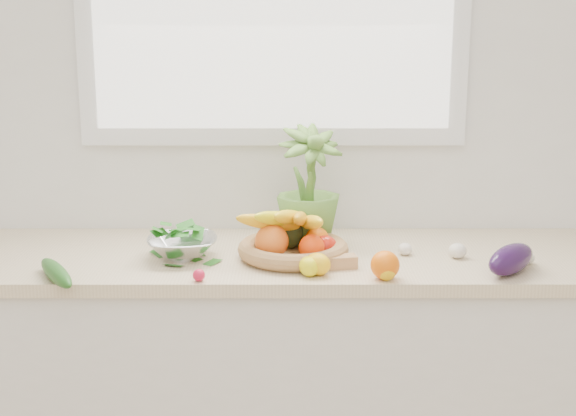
{
  "coord_description": "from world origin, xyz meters",
  "views": [
    {
      "loc": [
        0.05,
        -0.47,
        1.62
      ],
      "look_at": [
        0.05,
        1.93,
        1.05
      ],
      "focal_mm": 50.0,
      "sensor_mm": 36.0,
      "label": 1
    }
  ],
  "objects_px": {
    "apple": "(326,247)",
    "potted_herb": "(309,184)",
    "eggplant": "(511,259)",
    "cucumber": "(56,273)",
    "fruit_basket": "(292,242)",
    "colander_with_spinach": "(182,241)"
  },
  "relations": [
    {
      "from": "apple",
      "to": "eggplant",
      "type": "relative_size",
      "value": 0.33
    },
    {
      "from": "eggplant",
      "to": "cucumber",
      "type": "bearing_deg",
      "value": -177.0
    },
    {
      "from": "apple",
      "to": "colander_with_spinach",
      "type": "xyz_separation_m",
      "value": [
        -0.44,
        -0.01,
        0.02
      ]
    },
    {
      "from": "cucumber",
      "to": "fruit_basket",
      "type": "bearing_deg",
      "value": 18.32
    },
    {
      "from": "potted_herb",
      "to": "colander_with_spinach",
      "type": "relative_size",
      "value": 1.6
    },
    {
      "from": "eggplant",
      "to": "fruit_basket",
      "type": "relative_size",
      "value": 0.48
    },
    {
      "from": "colander_with_spinach",
      "to": "fruit_basket",
      "type": "bearing_deg",
      "value": 0.52
    },
    {
      "from": "potted_herb",
      "to": "fruit_basket",
      "type": "height_order",
      "value": "potted_herb"
    },
    {
      "from": "apple",
      "to": "cucumber",
      "type": "relative_size",
      "value": 0.27
    },
    {
      "from": "cucumber",
      "to": "apple",
      "type": "bearing_deg",
      "value": 16.16
    },
    {
      "from": "colander_with_spinach",
      "to": "potted_herb",
      "type": "bearing_deg",
      "value": 20.53
    },
    {
      "from": "eggplant",
      "to": "colander_with_spinach",
      "type": "relative_size",
      "value": 0.93
    },
    {
      "from": "apple",
      "to": "eggplant",
      "type": "xyz_separation_m",
      "value": [
        0.53,
        -0.15,
        0.01
      ]
    },
    {
      "from": "apple",
      "to": "eggplant",
      "type": "height_order",
      "value": "eggplant"
    },
    {
      "from": "apple",
      "to": "potted_herb",
      "type": "xyz_separation_m",
      "value": [
        -0.05,
        0.14,
        0.17
      ]
    },
    {
      "from": "cucumber",
      "to": "colander_with_spinach",
      "type": "xyz_separation_m",
      "value": [
        0.33,
        0.22,
        0.03
      ]
    },
    {
      "from": "cucumber",
      "to": "potted_herb",
      "type": "distance_m",
      "value": 0.82
    },
    {
      "from": "potted_herb",
      "to": "fruit_basket",
      "type": "distance_m",
      "value": 0.22
    },
    {
      "from": "cucumber",
      "to": "fruit_basket",
      "type": "distance_m",
      "value": 0.7
    },
    {
      "from": "fruit_basket",
      "to": "cucumber",
      "type": "bearing_deg",
      "value": -161.68
    },
    {
      "from": "eggplant",
      "to": "fruit_basket",
      "type": "bearing_deg",
      "value": 166.46
    },
    {
      "from": "apple",
      "to": "colander_with_spinach",
      "type": "relative_size",
      "value": 0.31
    }
  ]
}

